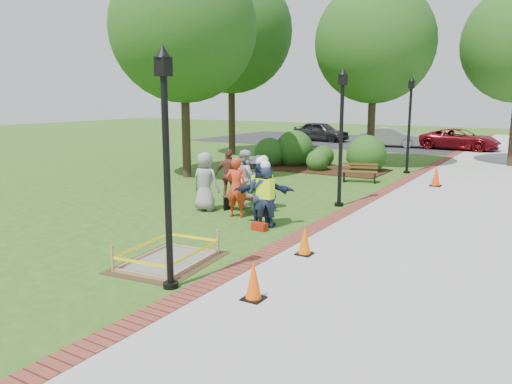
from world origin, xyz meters
The scene contains 34 objects.
ground centered at (0.00, 0.00, 0.00)m, with size 100.00×100.00×0.00m, color #285116.
sidewalk centered at (5.00, 10.00, 0.01)m, with size 6.00×60.00×0.02m, color #9E9E99.
brick_edging centered at (1.75, 10.00, 0.01)m, with size 0.50×60.00×0.03m, color maroon.
mulch_bed centered at (-3.00, 12.00, 0.02)m, with size 7.00×3.00×0.05m, color #381E0F.
parking_lot centered at (0.00, 27.00, 0.00)m, with size 36.00×12.00×0.01m, color black.
wet_concrete_pad centered at (0.29, -1.97, 0.23)m, with size 1.94×2.47×0.55m.
bench_near centered at (-0.85, 2.78, 0.24)m, with size 1.41×0.53×0.75m.
bench_far centered at (0.27, 9.57, 0.24)m, with size 1.47×0.85×0.76m.
cone_front centered at (2.84, -2.71, 0.34)m, with size 0.35×0.35×0.70m.
cone_back centered at (2.50, -0.05, 0.32)m, with size 0.34×0.34×0.67m.
cone_far centered at (3.11, 10.15, 0.39)m, with size 0.41×0.41×0.80m.
toolbox centered at (0.61, 1.19, 0.10)m, with size 0.40×0.22×0.20m, color #991F0B.
lamp_near centered at (1.25, -3.00, 2.48)m, with size 0.28×0.28×4.26m.
lamp_mid centered at (1.25, 5.00, 2.48)m, with size 0.28×0.28×4.26m.
lamp_far centered at (1.25, 13.00, 2.48)m, with size 0.28×0.28×4.26m.
tree_left centered at (-6.53, 7.03, 6.10)m, with size 6.00×6.00×9.11m.
tree_back centered at (-0.99, 14.51, 5.89)m, with size 5.72×5.72×8.76m.
tree_far centered at (-9.51, 14.89, 7.01)m, with size 6.95×6.95×10.50m.
shrub_a centered at (-5.23, 11.87, 0.00)m, with size 1.51×1.51×1.51m, color #1C4C15.
shrub_b centered at (-4.26, 12.67, 0.00)m, with size 1.89×1.89×1.89m, color #1C4C15.
shrub_c centered at (-2.49, 11.57, 0.00)m, with size 1.06×1.06×1.06m, color #1C4C15.
shrub_d centered at (-0.50, 12.55, 0.00)m, with size 1.81×1.81×1.81m, color #1C4C15.
shrub_e centered at (-2.97, 13.30, 0.00)m, with size 1.09×1.09×1.09m, color #1C4C15.
casual_person_a centered at (-1.97, 2.31, 0.89)m, with size 0.59×0.40×1.77m.
casual_person_b centered at (-0.72, 2.13, 0.86)m, with size 0.62×0.47×1.72m.
casual_person_c centered at (-1.28, 3.49, 0.89)m, with size 0.67×0.65×1.78m.
casual_person_d centered at (-2.11, 3.80, 0.86)m, with size 0.62×0.48×1.72m.
casual_person_e centered at (-0.60, 3.22, 0.84)m, with size 0.63×0.54×1.67m.
hivis_worker_a centered at (0.44, 1.68, 0.94)m, with size 0.66×0.57×1.89m.
hivis_worker_b centered at (0.61, 1.49, 0.89)m, with size 0.62×0.56×1.79m.
hivis_worker_c centered at (0.37, 1.64, 0.92)m, with size 0.59×0.43×1.86m.
parked_car_a centered at (-8.74, 25.93, 0.00)m, with size 4.95×2.15×1.62m, color black.
parked_car_b centered at (-2.85, 24.34, 0.00)m, with size 4.39×1.91×1.43m, color #98999C.
parked_car_c centered at (1.50, 24.73, 0.00)m, with size 4.51×1.96×1.47m, color maroon.
Camera 1 is at (7.03, -9.49, 3.42)m, focal length 35.00 mm.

